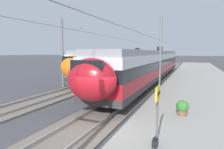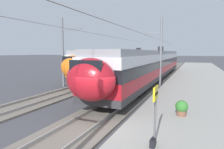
{
  "view_description": "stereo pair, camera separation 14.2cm",
  "coord_description": "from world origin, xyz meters",
  "px_view_note": "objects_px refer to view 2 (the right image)",
  "views": [
    {
      "loc": [
        -7.69,
        -3.95,
        3.68
      ],
      "look_at": [
        6.79,
        2.2,
        1.83
      ],
      "focal_mm": 30.49,
      "sensor_mm": 36.0,
      "label": 1
    },
    {
      "loc": [
        -7.63,
        -4.08,
        3.68
      ],
      "look_at": [
        6.79,
        2.2,
        1.83
      ],
      "focal_mm": 30.49,
      "sensor_mm": 36.0,
      "label": 2
    }
  ],
  "objects_px": {
    "potted_plant_platform_edge": "(182,107)",
    "train_far_track": "(129,60)",
    "train_near_platform": "(153,64)",
    "catenary_mast_mid": "(160,50)",
    "platform_sign": "(155,102)",
    "catenary_mast_far_side": "(64,50)",
    "handbag_near_sign": "(153,143)"
  },
  "relations": [
    {
      "from": "potted_plant_platform_edge",
      "to": "platform_sign",
      "type": "bearing_deg",
      "value": 168.92
    },
    {
      "from": "train_near_platform",
      "to": "potted_plant_platform_edge",
      "type": "relative_size",
      "value": 40.66
    },
    {
      "from": "train_far_track",
      "to": "train_near_platform",
      "type": "bearing_deg",
      "value": -142.91
    },
    {
      "from": "train_far_track",
      "to": "catenary_mast_far_side",
      "type": "relative_size",
      "value": 0.75
    },
    {
      "from": "platform_sign",
      "to": "potted_plant_platform_edge",
      "type": "height_order",
      "value": "platform_sign"
    },
    {
      "from": "platform_sign",
      "to": "train_near_platform",
      "type": "bearing_deg",
      "value": 11.64
    },
    {
      "from": "catenary_mast_far_side",
      "to": "train_far_track",
      "type": "bearing_deg",
      "value": -7.53
    },
    {
      "from": "handbag_near_sign",
      "to": "potted_plant_platform_edge",
      "type": "height_order",
      "value": "potted_plant_platform_edge"
    },
    {
      "from": "potted_plant_platform_edge",
      "to": "train_near_platform",
      "type": "bearing_deg",
      "value": 17.28
    },
    {
      "from": "catenary_mast_mid",
      "to": "potted_plant_platform_edge",
      "type": "bearing_deg",
      "value": -163.95
    },
    {
      "from": "train_far_track",
      "to": "catenary_mast_mid",
      "type": "relative_size",
      "value": 0.75
    },
    {
      "from": "train_near_platform",
      "to": "potted_plant_platform_edge",
      "type": "height_order",
      "value": "train_near_platform"
    },
    {
      "from": "catenary_mast_far_side",
      "to": "platform_sign",
      "type": "height_order",
      "value": "catenary_mast_far_side"
    },
    {
      "from": "platform_sign",
      "to": "handbag_near_sign",
      "type": "distance_m",
      "value": 1.46
    },
    {
      "from": "train_far_track",
      "to": "catenary_mast_far_side",
      "type": "distance_m",
      "value": 15.81
    },
    {
      "from": "train_far_track",
      "to": "platform_sign",
      "type": "height_order",
      "value": "train_far_track"
    },
    {
      "from": "platform_sign",
      "to": "potted_plant_platform_edge",
      "type": "bearing_deg",
      "value": -11.08
    },
    {
      "from": "catenary_mast_mid",
      "to": "catenary_mast_far_side",
      "type": "xyz_separation_m",
      "value": [
        -4.3,
        9.15,
        -0.06
      ]
    },
    {
      "from": "train_far_track",
      "to": "catenary_mast_far_side",
      "type": "height_order",
      "value": "catenary_mast_far_side"
    },
    {
      "from": "train_near_platform",
      "to": "catenary_mast_mid",
      "type": "relative_size",
      "value": 0.71
    },
    {
      "from": "catenary_mast_mid",
      "to": "potted_plant_platform_edge",
      "type": "xyz_separation_m",
      "value": [
        -10.25,
        -2.95,
        -3.15
      ]
    },
    {
      "from": "train_far_track",
      "to": "potted_plant_platform_edge",
      "type": "relative_size",
      "value": 42.75
    },
    {
      "from": "train_near_platform",
      "to": "catenary_mast_mid",
      "type": "xyz_separation_m",
      "value": [
        -3.77,
        -1.41,
        1.69
      ]
    },
    {
      "from": "train_near_platform",
      "to": "train_far_track",
      "type": "distance_m",
      "value": 9.42
    },
    {
      "from": "train_far_track",
      "to": "catenary_mast_far_side",
      "type": "bearing_deg",
      "value": 172.47
    },
    {
      "from": "train_near_platform",
      "to": "potted_plant_platform_edge",
      "type": "xyz_separation_m",
      "value": [
        -14.02,
        -4.36,
        -1.46
      ]
    },
    {
      "from": "platform_sign",
      "to": "handbag_near_sign",
      "type": "xyz_separation_m",
      "value": [
        -0.33,
        -0.0,
        -1.43
      ]
    },
    {
      "from": "platform_sign",
      "to": "handbag_near_sign",
      "type": "relative_size",
      "value": 5.24
    },
    {
      "from": "catenary_mast_mid",
      "to": "handbag_near_sign",
      "type": "xyz_separation_m",
      "value": [
        -14.24,
        -2.23,
        -3.46
      ]
    },
    {
      "from": "catenary_mast_far_side",
      "to": "handbag_near_sign",
      "type": "distance_m",
      "value": 15.49
    },
    {
      "from": "catenary_mast_far_side",
      "to": "platform_sign",
      "type": "relative_size",
      "value": 22.14
    },
    {
      "from": "potted_plant_platform_edge",
      "to": "train_far_track",
      "type": "bearing_deg",
      "value": 25.0
    }
  ]
}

